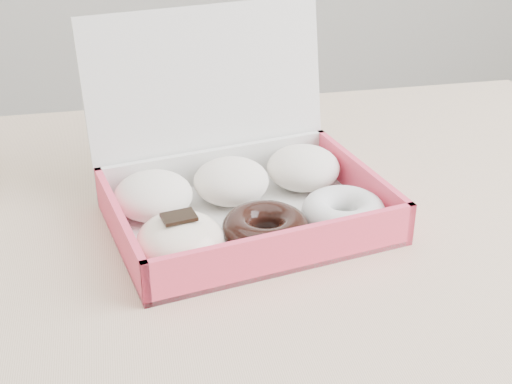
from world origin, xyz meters
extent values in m
cube|color=tan|center=(0.00, 0.00, 0.73)|extent=(1.20, 0.80, 0.04)
cylinder|color=tan|center=(0.55, 0.35, 0.35)|extent=(0.05, 0.05, 0.71)
cube|color=silver|center=(0.06, 0.01, 0.75)|extent=(0.33, 0.27, 0.01)
cube|color=#FF4463|center=(0.08, -0.09, 0.77)|extent=(0.29, 0.06, 0.05)
cube|color=silver|center=(0.04, 0.11, 0.77)|extent=(0.29, 0.06, 0.05)
cube|color=#FF4463|center=(-0.08, -0.02, 0.77)|extent=(0.05, 0.21, 0.05)
cube|color=#FF4463|center=(0.20, 0.03, 0.77)|extent=(0.05, 0.21, 0.05)
cube|color=silver|center=(0.04, 0.13, 0.86)|extent=(0.30, 0.10, 0.21)
ellipsoid|color=white|center=(-0.04, 0.04, 0.78)|extent=(0.10, 0.10, 0.05)
ellipsoid|color=white|center=(0.05, 0.06, 0.78)|extent=(0.10, 0.10, 0.05)
ellipsoid|color=white|center=(0.15, 0.08, 0.78)|extent=(0.10, 0.10, 0.05)
ellipsoid|color=#FAE4C8|center=(-0.02, -0.06, 0.78)|extent=(0.10, 0.10, 0.05)
cube|color=black|center=(-0.02, -0.06, 0.81)|extent=(0.04, 0.03, 0.00)
torus|color=black|center=(0.07, -0.04, 0.77)|extent=(0.11, 0.11, 0.03)
torus|color=white|center=(0.16, -0.02, 0.77)|extent=(0.11, 0.11, 0.03)
camera|label=1|loc=(-0.06, -0.67, 1.16)|focal=50.00mm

